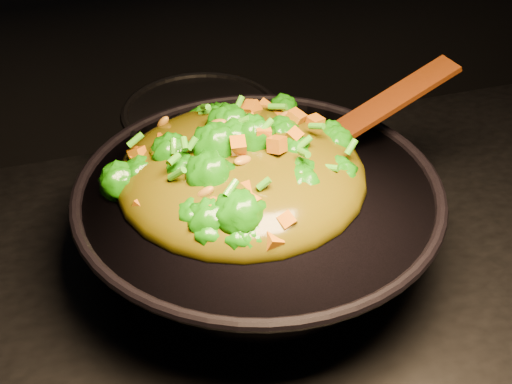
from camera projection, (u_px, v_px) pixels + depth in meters
name	position (u px, v px, depth m)	size (l,w,h in m)	color
wok	(258.00, 226.00, 0.87)	(0.46, 0.46, 0.13)	black
stir_fry	(241.00, 143.00, 0.81)	(0.33, 0.33, 0.11)	#197308
spatula	(368.00, 115.00, 0.88)	(0.28, 0.04, 0.01)	#3D1306
back_pot	(203.00, 144.00, 1.02)	(0.23, 0.23, 0.13)	black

